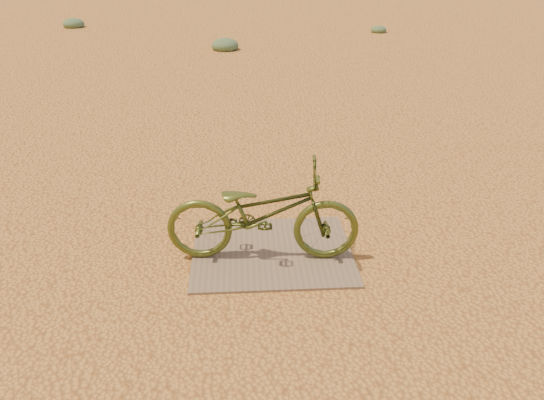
{
  "coord_description": "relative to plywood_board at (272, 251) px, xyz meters",
  "views": [
    {
      "loc": [
        -0.79,
        -3.72,
        2.53
      ],
      "look_at": [
        -0.54,
        0.31,
        0.53
      ],
      "focal_mm": 35.0,
      "sensor_mm": 36.0,
      "label": 1
    }
  ],
  "objects": [
    {
      "name": "kale_c",
      "position": [
        -5.4,
        13.64,
        -0.01
      ],
      "size": [
        0.65,
        0.65,
        0.36
      ],
      "primitive_type": "ellipsoid",
      "color": "#4F6B4A",
      "rests_on": "ground"
    },
    {
      "name": "bicycle",
      "position": [
        -0.08,
        -0.09,
        0.44
      ],
      "size": [
        1.66,
        0.67,
        0.86
      ],
      "primitive_type": "imported",
      "rotation": [
        0.0,
        0.0,
        1.51
      ],
      "color": "#43511D",
      "rests_on": "plywood_board"
    },
    {
      "name": "plywood_board",
      "position": [
        0.0,
        0.0,
        0.0
      ],
      "size": [
        1.41,
        1.19,
        0.02
      ],
      "primitive_type": "cube",
      "color": "brown",
      "rests_on": "ground"
    },
    {
      "name": "ground",
      "position": [
        0.54,
        -0.31,
        -0.01
      ],
      "size": [
        120.0,
        120.0,
        0.0
      ],
      "primitive_type": "plane",
      "color": "#C0863E",
      "rests_on": "ground"
    },
    {
      "name": "kale_b",
      "position": [
        3.91,
        12.07,
        -0.01
      ],
      "size": [
        0.46,
        0.46,
        0.25
      ],
      "primitive_type": "ellipsoid",
      "color": "#4F6B4A",
      "rests_on": "ground"
    },
    {
      "name": "kale_a",
      "position": [
        -0.59,
        9.62,
        -0.01
      ],
      "size": [
        0.68,
        0.68,
        0.37
      ],
      "primitive_type": "ellipsoid",
      "color": "#4F6B4A",
      "rests_on": "ground"
    }
  ]
}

